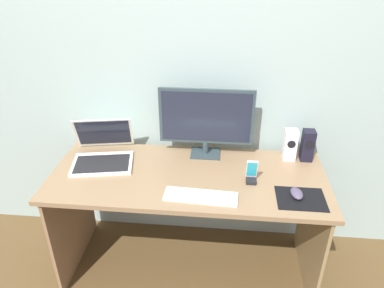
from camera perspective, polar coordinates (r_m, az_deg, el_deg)
The scene contains 11 objects.
ground_plane at distance 2.53m, azimuth -0.55°, elevation -18.69°, with size 8.00×8.00×0.00m, color brown.
wall_back at distance 2.19m, azimuth 0.41°, elevation 12.53°, with size 6.00×0.04×2.50m, color #96ADA9.
desk at distance 2.13m, azimuth -0.62°, elevation -8.03°, with size 1.57×0.65×0.73m.
monitor at distance 2.14m, azimuth 2.26°, elevation 3.84°, with size 0.56×0.14×0.43m.
speaker_right at distance 2.25m, azimuth 17.87°, elevation -0.21°, with size 0.07×0.08×0.19m.
speaker_near_monitor at distance 2.23m, azimuth 15.32°, elevation -0.11°, with size 0.07×0.08×0.19m.
laptop at distance 2.23m, azimuth -13.96°, elevation -1.38°, with size 0.41×0.41×0.24m.
keyboard_external at distance 1.88m, azimuth 1.39°, elevation -8.34°, with size 0.38×0.12×0.01m, color white.
mousepad at distance 1.95m, azimuth 16.89°, elevation -8.30°, with size 0.25×0.20×0.00m, color black.
mouse at distance 1.95m, azimuth 16.28°, elevation -7.54°, with size 0.06×0.10×0.04m, color #4D435C.
phone_in_dock at distance 1.99m, azimuth 9.43°, elevation -4.79°, with size 0.06×0.06×0.14m.
Camera 1 is at (0.19, -1.70, 1.87)m, focal length 33.58 mm.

